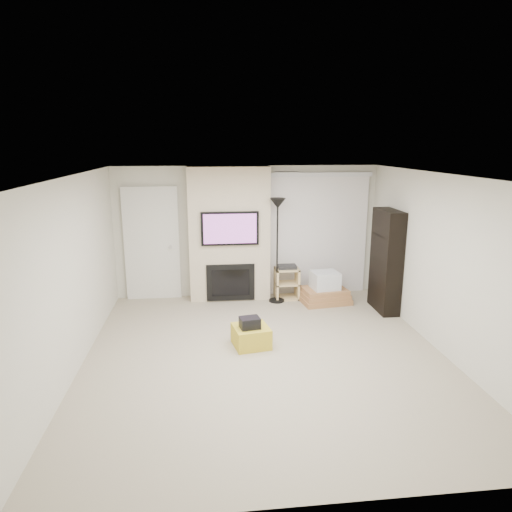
{
  "coord_description": "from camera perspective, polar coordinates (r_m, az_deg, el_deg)",
  "views": [
    {
      "loc": [
        -0.79,
        -5.83,
        2.89
      ],
      "look_at": [
        0.0,
        1.2,
        1.15
      ],
      "focal_mm": 32.0,
      "sensor_mm": 36.0,
      "label": 1
    }
  ],
  "objects": [
    {
      "name": "black_bag",
      "position": [
        6.65,
        -0.78,
        -8.34
      ],
      "size": [
        0.31,
        0.27,
        0.16
      ],
      "primitive_type": "cube",
      "rotation": [
        0.0,
        0.0,
        0.18
      ],
      "color": "black",
      "rests_on": "ottoman"
    },
    {
      "name": "ceiling",
      "position": [
        5.89,
        1.33,
        10.02
      ],
      "size": [
        5.0,
        5.5,
        0.0
      ],
      "primitive_type": "cube",
      "color": "white",
      "rests_on": "wall_back"
    },
    {
      "name": "floor",
      "position": [
        6.55,
        1.2,
        -12.35
      ],
      "size": [
        5.0,
        5.5,
        0.0
      ],
      "primitive_type": "cube",
      "color": "tan",
      "rests_on": "ground"
    },
    {
      "name": "bookshelf",
      "position": [
        8.3,
        15.96,
        -0.6
      ],
      "size": [
        0.3,
        0.8,
        1.8
      ],
      "color": "black",
      "rests_on": "floor"
    },
    {
      "name": "entry_door",
      "position": [
        8.79,
        -12.87,
        1.43
      ],
      "size": [
        1.02,
        0.11,
        2.14
      ],
      "color": "silver",
      "rests_on": "floor"
    },
    {
      "name": "wall_left",
      "position": [
        6.29,
        -21.95,
        -2.33
      ],
      "size": [
        0.0,
        5.5,
        2.5
      ],
      "primitive_type": "cube",
      "rotation": [
        1.57,
        0.0,
        1.57
      ],
      "color": "beige",
      "rests_on": "ground"
    },
    {
      "name": "av_stand",
      "position": [
        8.74,
        3.87,
        -3.14
      ],
      "size": [
        0.45,
        0.38,
        0.66
      ],
      "color": "#E4C587",
      "rests_on": "floor"
    },
    {
      "name": "vertical_blinds",
      "position": [
        8.95,
        7.87,
        3.29
      ],
      "size": [
        1.98,
        0.1,
        2.37
      ],
      "color": "silver",
      "rests_on": "floor"
    },
    {
      "name": "ottoman",
      "position": [
        6.79,
        -0.62,
        -9.99
      ],
      "size": [
        0.58,
        0.58,
        0.3
      ],
      "primitive_type": "cube",
      "rotation": [
        0.0,
        0.0,
        0.18
      ],
      "color": "gold",
      "rests_on": "floor"
    },
    {
      "name": "floor_lamp",
      "position": [
        8.28,
        2.71,
        4.39
      ],
      "size": [
        0.29,
        0.29,
        1.95
      ],
      "color": "black",
      "rests_on": "floor"
    },
    {
      "name": "wall_back",
      "position": [
        8.77,
        -1.14,
        3.04
      ],
      "size": [
        5.0,
        0.0,
        2.5
      ],
      "primitive_type": "cube",
      "rotation": [
        1.57,
        0.0,
        0.0
      ],
      "color": "beige",
      "rests_on": "ground"
    },
    {
      "name": "wall_front",
      "position": [
        3.58,
        7.31,
        -13.62
      ],
      "size": [
        5.0,
        0.0,
        2.5
      ],
      "primitive_type": "cube",
      "rotation": [
        1.57,
        0.0,
        0.0
      ],
      "color": "beige",
      "rests_on": "ground"
    },
    {
      "name": "wall_right",
      "position": [
        6.89,
        22.34,
        -1.01
      ],
      "size": [
        0.0,
        5.5,
        2.5
      ],
      "primitive_type": "cube",
      "rotation": [
        1.57,
        0.0,
        1.57
      ],
      "color": "beige",
      "rests_on": "ground"
    },
    {
      "name": "hvac_vent",
      "position": [
        6.74,
        3.82,
        10.45
      ],
      "size": [
        0.35,
        0.18,
        0.01
      ],
      "primitive_type": "cube",
      "color": "silver",
      "rests_on": "ceiling"
    },
    {
      "name": "box_stack",
      "position": [
        8.65,
        8.56,
        -4.3
      ],
      "size": [
        0.96,
        0.77,
        0.59
      ],
      "color": "#AA7446",
      "rests_on": "floor"
    },
    {
      "name": "fireplace_wall",
      "position": [
        8.54,
        -3.35,
        2.64
      ],
      "size": [
        1.5,
        0.47,
        2.5
      ],
      "color": "beige",
      "rests_on": "floor"
    }
  ]
}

